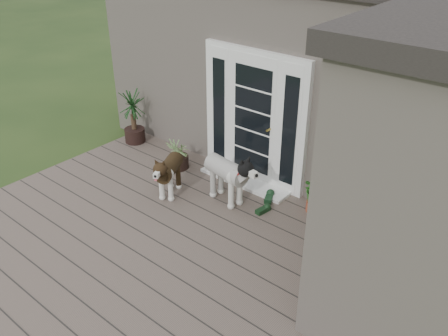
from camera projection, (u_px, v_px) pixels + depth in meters
The scene contains 15 objects.
deck at pixel (165, 250), 6.33m from camera, with size 6.20×4.60×0.12m, color #6B5B4C.
house_main at pixel (332, 68), 8.45m from camera, with size 7.40×4.00×3.10m, color #665E54.
house_wing at pixel (438, 197), 4.72m from camera, with size 1.60×2.40×3.10m, color #665E54.
door_unit at pixel (254, 118), 7.36m from camera, with size 1.90×0.14×2.15m, color white.
door_step at pixel (245, 181), 7.74m from camera, with size 1.60×0.40×0.05m, color white.
brindle_dog at pixel (170, 175), 7.29m from camera, with size 0.35×0.81×0.68m, color #392815, non-canonical shape.
white_dog at pixel (226, 178), 7.09m from camera, with size 0.40×0.94×0.78m, color silver, non-canonical shape.
spider_plant at pixel (178, 152), 8.04m from camera, with size 0.57×0.57×0.61m, color #88AC6A, non-canonical shape.
yucca at pixel (133, 116), 8.84m from camera, with size 0.73×0.73×1.05m, color #113411, non-canonical shape.
herb_a at pixel (315, 197), 6.91m from camera, with size 0.39×0.39×0.49m, color #19591B.
herb_b at pixel (319, 195), 6.83m from camera, with size 0.41×0.41×0.61m, color #235317.
herb_c at pixel (360, 230), 6.18m from camera, with size 0.34×0.34×0.53m, color #1F5E1A.
sapling at pixel (343, 198), 5.89m from camera, with size 0.46×0.46×1.56m, color #17511A, non-canonical shape.
clog_left at pixel (269, 197), 7.27m from camera, with size 0.15×0.33×0.10m, color #14321A, non-canonical shape.
clog_right at pixel (263, 209), 6.98m from camera, with size 0.13×0.28×0.09m, color black, non-canonical shape.
Camera 1 is at (3.81, -2.93, 4.10)m, focal length 37.94 mm.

